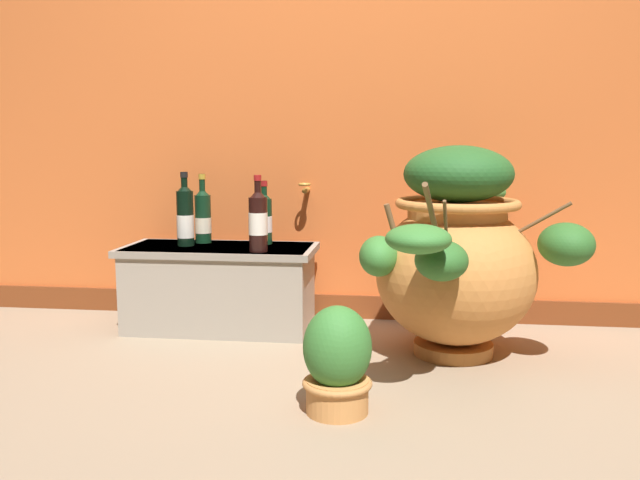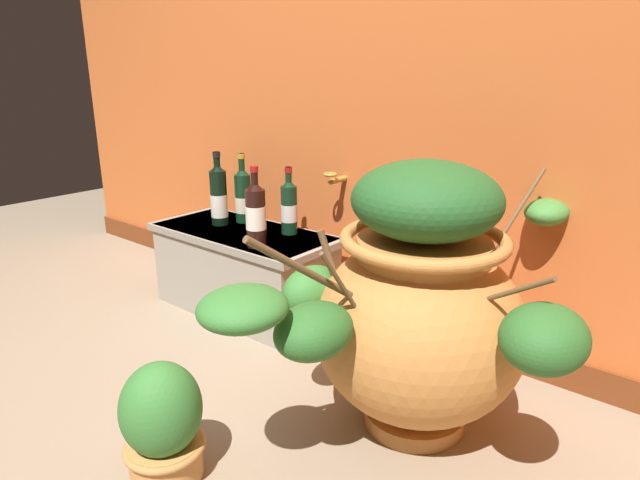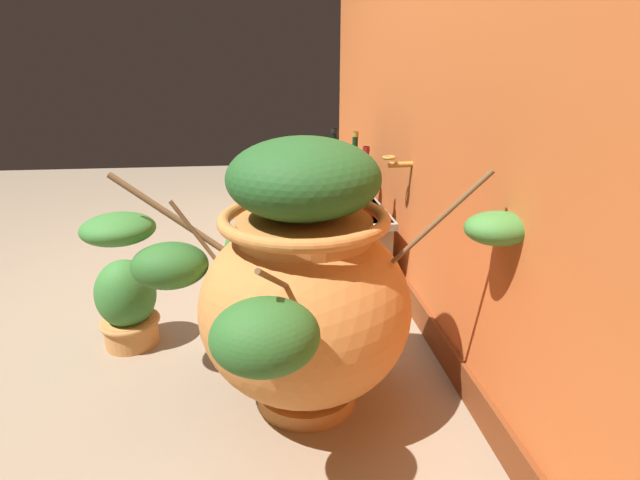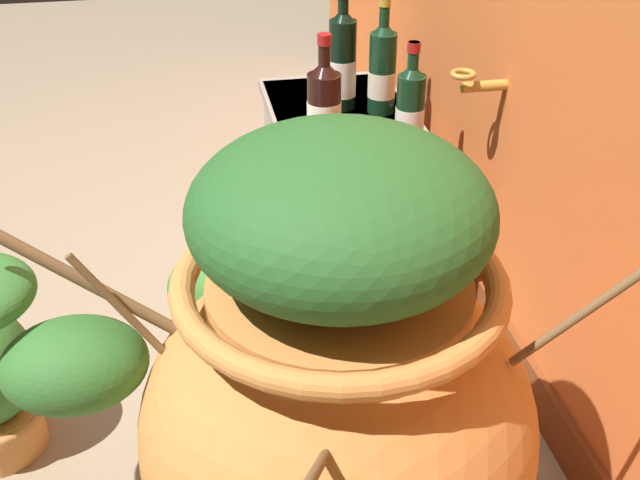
# 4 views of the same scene
# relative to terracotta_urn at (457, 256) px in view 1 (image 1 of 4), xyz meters

# --- Properties ---
(ground_plane) EXTENTS (7.00, 7.00, 0.00)m
(ground_plane) POSITION_rel_terracotta_urn_xyz_m (-0.41, -0.58, -0.40)
(ground_plane) COLOR gray
(back_wall) EXTENTS (4.40, 0.33, 2.60)m
(back_wall) POSITION_rel_terracotta_urn_xyz_m (-0.41, 0.62, 0.90)
(back_wall) COLOR #D6662D
(back_wall) RESTS_ON ground_plane
(terracotta_urn) EXTENTS (0.84, 1.20, 0.82)m
(terracotta_urn) POSITION_rel_terracotta_urn_xyz_m (0.00, 0.00, 0.00)
(terracotta_urn) COLOR #CC7F3D
(terracotta_urn) RESTS_ON ground_plane
(stone_ledge) EXTENTS (0.85, 0.39, 0.37)m
(stone_ledge) POSITION_rel_terracotta_urn_xyz_m (-1.01, 0.26, -0.19)
(stone_ledge) COLOR #9E9384
(stone_ledge) RESTS_ON ground_plane
(wine_bottle_left) EXTENTS (0.08, 0.08, 0.32)m
(wine_bottle_left) POSITION_rel_terracotta_urn_xyz_m (-0.81, 0.15, 0.11)
(wine_bottle_left) COLOR black
(wine_bottle_left) RESTS_ON stone_ledge
(wine_bottle_middle) EXTENTS (0.07, 0.07, 0.29)m
(wine_bottle_middle) POSITION_rel_terracotta_urn_xyz_m (-0.83, 0.36, 0.10)
(wine_bottle_middle) COLOR black
(wine_bottle_middle) RESTS_ON stone_ledge
(wine_bottle_right) EXTENTS (0.08, 0.08, 0.33)m
(wine_bottle_right) POSITION_rel_terracotta_urn_xyz_m (-1.16, 0.27, 0.11)
(wine_bottle_right) COLOR black
(wine_bottle_right) RESTS_ON stone_ledge
(wine_bottle_back) EXTENTS (0.08, 0.08, 0.31)m
(wine_bottle_back) POSITION_rel_terracotta_urn_xyz_m (-1.11, 0.37, 0.10)
(wine_bottle_back) COLOR black
(wine_bottle_back) RESTS_ON stone_ledge
(potted_shrub) EXTENTS (0.22, 0.22, 0.34)m
(potted_shrub) POSITION_rel_terracotta_urn_xyz_m (-0.40, -0.61, -0.23)
(potted_shrub) COLOR #D68E4C
(potted_shrub) RESTS_ON ground_plane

